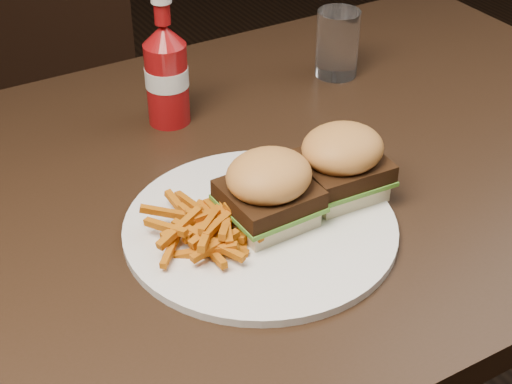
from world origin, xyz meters
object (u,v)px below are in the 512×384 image
plate (260,227)px  tumbler (337,43)px  dining_table (284,174)px  chair_far (60,107)px  ketchup_bottle (167,84)px

plate → tumbler: bearing=42.9°
dining_table → plate: (-0.10, -0.11, 0.03)m
chair_far → tumbler: tumbler is taller
chair_far → ketchup_bottle: (-0.02, -0.71, 0.38)m
plate → tumbler: (0.31, 0.29, 0.05)m
chair_far → plate: plate is taller
plate → ketchup_bottle: (0.02, 0.29, 0.06)m
ketchup_bottle → tumbler: 0.30m
chair_far → plate: 1.05m
ketchup_bottle → tumbler: size_ratio=1.14×
tumbler → chair_far: bearing=111.0°
dining_table → plate: 0.16m
ketchup_bottle → tumbler: bearing=0.0°
dining_table → chair_far: bearing=94.0°
dining_table → chair_far: 0.94m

